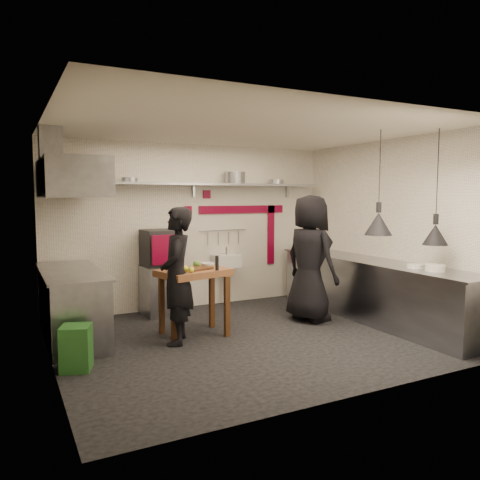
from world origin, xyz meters
name	(u,v)px	position (x,y,z in m)	size (l,w,h in m)	color
floor	(250,338)	(0.00, 0.00, 0.00)	(5.00, 5.00, 0.00)	black
ceiling	(251,128)	(0.00, 0.00, 2.80)	(5.00, 5.00, 0.00)	beige
wall_back	(193,226)	(0.00, 2.10, 1.40)	(5.00, 0.04, 2.80)	silver
wall_front	(357,251)	(0.00, -2.10, 1.40)	(5.00, 0.04, 2.80)	silver
wall_left	(48,244)	(-2.50, 0.00, 1.40)	(0.04, 4.20, 2.80)	silver
wall_right	(391,229)	(2.50, 0.00, 1.40)	(0.04, 4.20, 2.80)	silver
red_band_horiz	(243,209)	(0.95, 2.08, 1.68)	(1.70, 0.02, 0.14)	maroon
red_band_vert	(271,235)	(1.55, 2.08, 1.20)	(0.14, 0.02, 1.10)	maroon
red_tile_a	(207,194)	(0.25, 2.08, 1.95)	(0.14, 0.02, 0.14)	maroon
red_tile_b	(188,210)	(-0.10, 2.08, 1.68)	(0.14, 0.02, 0.14)	maroon
back_shelf	(197,184)	(0.00, 1.92, 2.12)	(4.60, 0.34, 0.04)	gray
shelf_bracket_left	(77,189)	(-1.90, 2.07, 2.02)	(0.04, 0.06, 0.24)	gray
shelf_bracket_mid	(193,190)	(0.00, 2.07, 2.02)	(0.04, 0.06, 0.24)	gray
shelf_bracket_right	(287,191)	(1.90, 2.07, 2.02)	(0.04, 0.06, 0.24)	gray
pan_far_left	(102,179)	(-1.56, 1.92, 2.19)	(0.31, 0.31, 0.09)	gray
pan_mid_left	(130,180)	(-1.13, 1.92, 2.18)	(0.24, 0.24, 0.07)	gray
stock_pot	(235,178)	(0.72, 1.92, 2.24)	(0.36, 0.36, 0.20)	gray
pan_right	(276,182)	(1.56, 1.92, 2.18)	(0.27, 0.27, 0.08)	gray
oven_stand	(162,290)	(-0.67, 1.76, 0.40)	(0.61, 0.55, 0.80)	gray
combi_oven	(161,248)	(-0.68, 1.81, 1.09)	(0.55, 0.52, 0.58)	black
oven_door	(167,250)	(-0.67, 1.48, 1.09)	(0.50, 0.03, 0.46)	maroon
oven_glass	(165,250)	(-0.70, 1.51, 1.09)	(0.35, 0.02, 0.34)	black
hand_sink	(226,261)	(0.55, 1.92, 0.78)	(0.46, 0.34, 0.22)	silver
sink_tap	(226,251)	(0.55, 1.92, 0.96)	(0.03, 0.03, 0.14)	gray
sink_drain	(228,286)	(0.55, 1.88, 0.34)	(0.06, 0.06, 0.66)	gray
utensil_rail	(223,230)	(0.55, 2.06, 1.32)	(0.02, 0.02, 0.90)	gray
counter_right	(372,291)	(2.15, 0.00, 0.45)	(0.70, 3.80, 0.90)	gray
counter_right_top	(373,261)	(2.15, 0.00, 0.92)	(0.76, 3.90, 0.03)	gray
plate_stack	(435,268)	(2.12, -1.19, 0.97)	(0.25, 0.25, 0.09)	silver
small_bowl_right	(415,266)	(2.10, -0.87, 0.96)	(0.22, 0.22, 0.05)	silver
counter_left	(72,306)	(-2.15, 1.05, 0.45)	(0.70, 1.90, 0.90)	gray
counter_left_top	(71,272)	(-2.15, 1.05, 0.92)	(0.76, 2.00, 0.03)	gray
extractor_hood	(72,178)	(-2.10, 1.05, 2.15)	(0.78, 1.60, 0.50)	gray
hood_duct	(50,146)	(-2.35, 1.05, 2.55)	(0.28, 0.28, 0.50)	gray
green_bin	(76,348)	(-2.27, -0.17, 0.25)	(0.31, 0.31, 0.50)	#20581F
prep_table	(194,302)	(-0.63, 0.47, 0.46)	(0.92, 0.64, 0.92)	brown
cutting_board	(199,269)	(-0.58, 0.42, 0.93)	(0.34, 0.24, 0.03)	#492914
pepper_mill	(217,263)	(-0.38, 0.24, 1.02)	(0.05, 0.05, 0.20)	black
lemon_a	(185,269)	(-0.82, 0.30, 0.96)	(0.09, 0.09, 0.09)	yellow
lemon_b	(191,270)	(-0.76, 0.22, 0.96)	(0.08, 0.08, 0.08)	yellow
veg_ball	(197,264)	(-0.53, 0.62, 0.97)	(0.10, 0.10, 0.10)	#4D842C
steel_tray	(174,268)	(-0.87, 0.58, 0.94)	(0.20, 0.13, 0.03)	gray
bowl	(208,265)	(-0.38, 0.57, 0.95)	(0.19, 0.19, 0.06)	silver
heat_lamp_near	(379,183)	(1.59, -0.68, 2.09)	(0.37, 0.37, 1.41)	black
heat_lamp_far	(437,187)	(2.20, -1.10, 2.03)	(0.33, 0.33, 1.53)	black
chef_left	(177,276)	(-0.95, 0.25, 0.89)	(0.65, 0.43, 1.78)	black
chef_right	(310,258)	(1.25, 0.39, 0.97)	(0.95, 0.62, 1.94)	black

